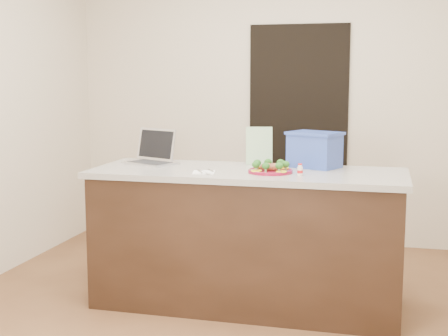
% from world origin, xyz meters
% --- Properties ---
extents(ground, '(4.00, 4.00, 0.00)m').
position_xyz_m(ground, '(0.00, 0.00, 0.00)').
color(ground, brown).
rests_on(ground, ground).
extents(room_shell, '(4.00, 4.00, 4.00)m').
position_xyz_m(room_shell, '(0.00, 0.00, 1.62)').
color(room_shell, white).
rests_on(room_shell, ground).
extents(doorway, '(0.90, 0.02, 2.00)m').
position_xyz_m(doorway, '(0.10, 1.98, 1.00)').
color(doorway, black).
rests_on(doorway, ground).
extents(island, '(2.06, 0.76, 0.92)m').
position_xyz_m(island, '(0.00, 0.25, 0.46)').
color(island, black).
rests_on(island, ground).
extents(plate, '(0.29, 0.29, 0.02)m').
position_xyz_m(plate, '(0.17, 0.18, 0.93)').
color(plate, maroon).
rests_on(plate, island).
extents(meatballs, '(0.11, 0.12, 0.04)m').
position_xyz_m(meatballs, '(0.16, 0.18, 0.96)').
color(meatballs, brown).
rests_on(meatballs, plate).
extents(broccoli, '(0.24, 0.24, 0.04)m').
position_xyz_m(broccoli, '(0.17, 0.18, 0.98)').
color(broccoli, '#174813').
rests_on(broccoli, plate).
extents(pepper_rings, '(0.24, 0.24, 0.01)m').
position_xyz_m(pepper_rings, '(0.17, 0.18, 0.94)').
color(pepper_rings, yellow).
rests_on(pepper_rings, plate).
extents(napkin, '(0.16, 0.16, 0.01)m').
position_xyz_m(napkin, '(-0.25, 0.08, 0.92)').
color(napkin, white).
rests_on(napkin, island).
extents(fork, '(0.07, 0.14, 0.00)m').
position_xyz_m(fork, '(-0.27, 0.09, 0.93)').
color(fork, '#BCBBC0').
rests_on(fork, napkin).
extents(knife, '(0.07, 0.18, 0.01)m').
position_xyz_m(knife, '(-0.22, 0.06, 0.93)').
color(knife, white).
rests_on(knife, napkin).
extents(yogurt_bottle, '(0.04, 0.04, 0.07)m').
position_xyz_m(yogurt_bottle, '(0.36, 0.12, 0.95)').
color(yogurt_bottle, silver).
rests_on(yogurt_bottle, island).
extents(laptop, '(0.41, 0.39, 0.24)m').
position_xyz_m(laptop, '(-0.72, 0.42, 0.99)').
color(laptop, silver).
rests_on(laptop, island).
extents(leaflet, '(0.19, 0.09, 0.26)m').
position_xyz_m(leaflet, '(0.02, 0.54, 1.05)').
color(leaflet, silver).
rests_on(leaflet, island).
extents(blue_box, '(0.41, 0.36, 0.24)m').
position_xyz_m(blue_box, '(0.41, 0.49, 1.04)').
color(blue_box, '#2D47A5').
rests_on(blue_box, island).
extents(chair, '(0.48, 0.49, 0.84)m').
position_xyz_m(chair, '(-0.06, 1.06, 0.47)').
color(chair, black).
rests_on(chair, ground).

